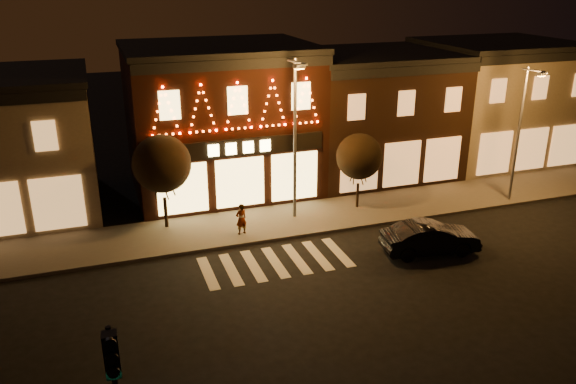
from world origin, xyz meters
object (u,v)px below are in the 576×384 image
dark_sedan (430,238)px  streetlamp_mid (296,128)px  traffic_signal_near (115,384)px  pedestrian (241,219)px

dark_sedan → streetlamp_mid: bearing=47.7°
traffic_signal_near → streetlamp_mid: bearing=57.8°
streetlamp_mid → pedestrian: size_ratio=5.23×
streetlamp_mid → dark_sedan: (4.55, -5.37, -4.15)m
traffic_signal_near → streetlamp_mid: 17.38m
dark_sedan → pedestrian: pedestrian is taller
traffic_signal_near → streetlamp_mid: (9.41, 14.55, 1.40)m
streetlamp_mid → pedestrian: (-3.07, -0.95, -3.95)m
traffic_signal_near → pedestrian: size_ratio=3.07×
streetlamp_mid → dark_sedan: 8.17m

